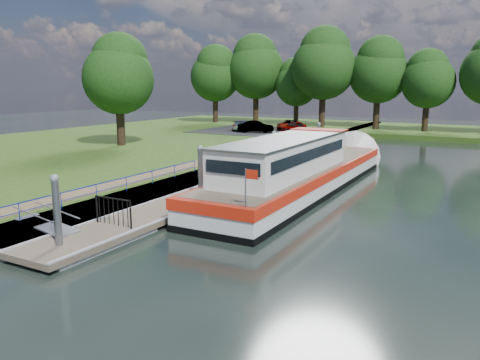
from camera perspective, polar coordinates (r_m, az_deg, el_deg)
The scene contains 17 objects.
ground at distance 18.22m, azimuth -19.84°, elevation -8.22°, with size 160.00×160.00×0.00m, color black.
riverbank at distance 41.04m, azimuth -21.00°, elevation 2.88°, with size 32.00×90.00×0.78m, color #284513.
bank_edge at distance 31.01m, azimuth -2.12°, elevation 1.11°, with size 1.10×90.00×0.78m, color #473D2D.
footpath at distance 26.48m, azimuth -13.39°, elevation -0.06°, with size 1.60×40.00×0.05m, color brown.
carpark at distance 55.02m, azimuth 2.62°, elevation 6.02°, with size 14.00×12.00×0.06m, color black.
blue_fence at distance 21.77m, azimuth -19.01°, elevation -1.42°, with size 0.04×18.04×0.72m.
pontoon at distance 28.10m, azimuth 0.26°, elevation -0.38°, with size 2.50×30.00×0.56m.
mooring_piles at distance 27.90m, azimuth 0.27°, elevation 1.83°, with size 0.30×27.30×3.55m.
gangway at distance 19.71m, azimuth -22.47°, elevation -5.04°, with size 2.58×1.00×0.92m.
gate_panel at distance 19.34m, azimuth -15.21°, elevation -3.26°, with size 1.85×0.05×1.15m.
barge at distance 27.33m, azimuth 7.89°, elevation 1.11°, with size 4.36×21.15×4.78m.
horizon_trees at distance 61.69m, azimuth 15.30°, elevation 12.86°, with size 54.38×10.03×12.87m.
bank_tree_a at distance 42.74m, azimuth -14.56°, elevation 12.50°, with size 6.12×6.12×9.72m.
car_a at distance 52.47m, azimuth 6.61°, elevation 6.43°, with size 1.49×3.71×1.26m, color #999999.
car_b at distance 52.63m, azimuth 1.95°, elevation 6.52°, with size 1.37×3.93×1.29m, color #999999.
car_c at distance 55.38m, azimuth 0.15°, elevation 6.73°, with size 1.71×4.20×1.22m, color #999999.
car_d at distance 56.24m, azimuth 5.93°, elevation 6.71°, with size 1.93×4.19×1.16m, color #999999.
Camera 1 is at (13.12, -11.19, 5.89)m, focal length 35.00 mm.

